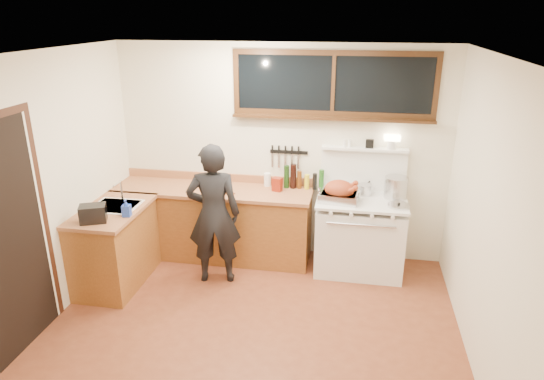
% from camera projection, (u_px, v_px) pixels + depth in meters
% --- Properties ---
extents(ground_plane, '(4.00, 3.50, 0.02)m').
position_uv_depth(ground_plane, '(252.00, 330.00, 4.73)').
color(ground_plane, brown).
extents(room_shell, '(4.10, 3.60, 2.65)m').
position_uv_depth(room_shell, '(249.00, 169.00, 4.16)').
color(room_shell, silver).
rests_on(room_shell, ground).
extents(counter_back, '(2.44, 0.64, 1.00)m').
position_uv_depth(counter_back, '(213.00, 222.00, 6.04)').
color(counter_back, brown).
rests_on(counter_back, ground).
extents(counter_left, '(0.64, 1.09, 0.90)m').
position_uv_depth(counter_left, '(115.00, 246.00, 5.43)').
color(counter_left, brown).
rests_on(counter_left, ground).
extents(sink_unit, '(0.50, 0.45, 0.37)m').
position_uv_depth(sink_unit, '(116.00, 211.00, 5.36)').
color(sink_unit, white).
rests_on(sink_unit, counter_left).
extents(vintage_stove, '(1.02, 0.74, 1.59)m').
position_uv_depth(vintage_stove, '(360.00, 233.00, 5.71)').
color(vintage_stove, white).
rests_on(vintage_stove, ground).
extents(back_window, '(2.32, 0.13, 0.77)m').
position_uv_depth(back_window, '(333.00, 92.00, 5.50)').
color(back_window, black).
rests_on(back_window, room_shell).
extents(left_doorway, '(0.02, 1.04, 2.17)m').
position_uv_depth(left_doorway, '(11.00, 238.00, 4.17)').
color(left_doorway, black).
rests_on(left_doorway, ground).
extents(knife_strip, '(0.46, 0.03, 0.28)m').
position_uv_depth(knife_strip, '(287.00, 153.00, 5.86)').
color(knife_strip, black).
rests_on(knife_strip, room_shell).
extents(man, '(0.66, 0.50, 1.62)m').
position_uv_depth(man, '(214.00, 214.00, 5.36)').
color(man, black).
rests_on(man, ground).
extents(soap_bottle, '(0.10, 0.10, 0.19)m').
position_uv_depth(soap_bottle, '(126.00, 208.00, 5.06)').
color(soap_bottle, '#2344B2').
rests_on(soap_bottle, counter_left).
extents(toaster, '(0.31, 0.27, 0.18)m').
position_uv_depth(toaster, '(93.00, 214.00, 4.92)').
color(toaster, black).
rests_on(toaster, counter_left).
extents(cutting_board, '(0.44, 0.37, 0.14)m').
position_uv_depth(cutting_board, '(219.00, 186.00, 5.79)').
color(cutting_board, '#A26540').
rests_on(cutting_board, counter_back).
extents(roast_turkey, '(0.48, 0.37, 0.25)m').
position_uv_depth(roast_turkey, '(340.00, 193.00, 5.46)').
color(roast_turkey, silver).
rests_on(roast_turkey, vintage_stove).
extents(stockpot, '(0.33, 0.33, 0.25)m').
position_uv_depth(stockpot, '(396.00, 187.00, 5.55)').
color(stockpot, silver).
rests_on(stockpot, vintage_stove).
extents(saucepan, '(0.22, 0.30, 0.13)m').
position_uv_depth(saucepan, '(365.00, 190.00, 5.66)').
color(saucepan, silver).
rests_on(saucepan, vintage_stove).
extents(pot_lid, '(0.28, 0.28, 0.04)m').
position_uv_depth(pot_lid, '(399.00, 205.00, 5.33)').
color(pot_lid, silver).
rests_on(pot_lid, vintage_stove).
extents(coffee_tin, '(0.13, 0.11, 0.16)m').
position_uv_depth(coffee_tin, '(277.00, 184.00, 5.77)').
color(coffee_tin, maroon).
rests_on(coffee_tin, counter_back).
extents(pitcher, '(0.10, 0.10, 0.16)m').
position_uv_depth(pitcher, '(267.00, 180.00, 5.94)').
color(pitcher, white).
rests_on(pitcher, counter_back).
extents(bottle_cluster, '(0.49, 0.07, 0.30)m').
position_uv_depth(bottle_cluster, '(301.00, 179.00, 5.84)').
color(bottle_cluster, black).
rests_on(bottle_cluster, counter_back).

